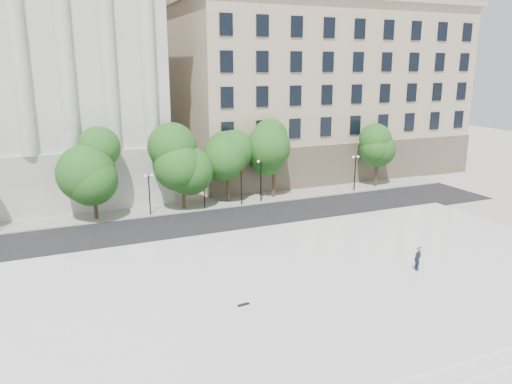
# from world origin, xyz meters

# --- Properties ---
(ground) EXTENTS (160.00, 160.00, 0.00)m
(ground) POSITION_xyz_m (0.00, 0.00, 0.00)
(ground) COLOR #B2B0A8
(ground) RESTS_ON ground
(plaza) EXTENTS (44.00, 22.00, 0.45)m
(plaza) POSITION_xyz_m (0.00, 3.00, 0.23)
(plaza) COLOR silver
(plaza) RESTS_ON ground
(street) EXTENTS (60.00, 8.00, 0.02)m
(street) POSITION_xyz_m (0.00, 18.00, 0.01)
(street) COLOR black
(street) RESTS_ON ground
(far_sidewalk) EXTENTS (60.00, 4.00, 0.12)m
(far_sidewalk) POSITION_xyz_m (0.00, 24.00, 0.06)
(far_sidewalk) COLOR #9C9990
(far_sidewalk) RESTS_ON ground
(building_west) EXTENTS (31.50, 27.65, 25.60)m
(building_west) POSITION_xyz_m (-17.00, 38.57, 12.89)
(building_west) COLOR silver
(building_west) RESTS_ON ground
(building_east) EXTENTS (36.00, 26.15, 23.00)m
(building_east) POSITION_xyz_m (20.00, 38.91, 11.14)
(building_east) COLOR tan
(building_east) RESTS_ON ground
(traffic_light_west) EXTENTS (0.65, 1.73, 4.18)m
(traffic_light_west) POSITION_xyz_m (0.15, 22.30, 3.68)
(traffic_light_west) COLOR black
(traffic_light_west) RESTS_ON ground
(traffic_light_east) EXTENTS (0.83, 1.62, 4.14)m
(traffic_light_east) POSITION_xyz_m (4.06, 22.30, 3.63)
(traffic_light_east) COLOR black
(traffic_light_east) RESTS_ON ground
(person_lying) EXTENTS (1.06, 1.74, 0.44)m
(person_lying) POSITION_xyz_m (8.48, 1.25, 0.67)
(person_lying) COLOR black
(person_lying) RESTS_ON plaza
(skateboard) EXTENTS (0.75, 0.27, 0.07)m
(skateboard) POSITION_xyz_m (-4.24, 1.21, 0.49)
(skateboard) COLOR black
(skateboard) RESTS_ON plaza
(street_trees) EXTENTS (46.50, 5.26, 7.47)m
(street_trees) POSITION_xyz_m (-0.87, 23.57, 4.93)
(street_trees) COLOR #382619
(street_trees) RESTS_ON ground
(lamp_posts) EXTENTS (37.24, 0.28, 4.53)m
(lamp_posts) POSITION_xyz_m (0.19, 22.60, 2.94)
(lamp_posts) COLOR black
(lamp_posts) RESTS_ON ground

